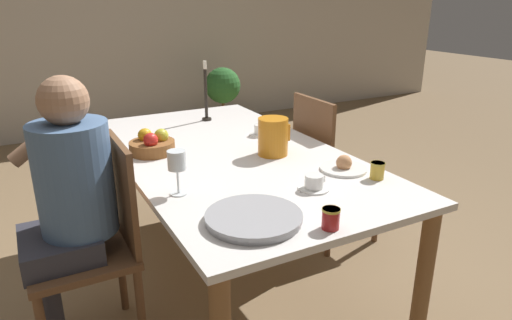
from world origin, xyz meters
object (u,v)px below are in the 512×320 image
wine_glass_water (177,162)px  serving_tray (254,218)px  candlestick_tall (206,97)px  teacup_near_person (314,183)px  chair_opposite (328,165)px  teacup_across (261,131)px  jam_jar_red (377,170)px  jam_jar_amber (331,218)px  chair_person_side (98,242)px  red_pitcher (273,136)px  fruit_bowl (152,145)px  bread_plate (344,166)px  potted_plant (223,90)px  person_seated (68,197)px

wine_glass_water → serving_tray: size_ratio=0.53×
wine_glass_water → candlestick_tall: 1.16m
teacup_near_person → candlestick_tall: 1.25m
candlestick_tall → chair_opposite: bearing=-45.0°
chair_opposite → teacup_across: bearing=-103.2°
teacup_near_person → jam_jar_red: bearing=-6.0°
chair_opposite → teacup_near_person: chair_opposite is taller
jam_jar_amber → candlestick_tall: bearing=83.2°
chair_person_side → candlestick_tall: size_ratio=2.47×
red_pitcher → serving_tray: bearing=-125.4°
red_pitcher → jam_jar_amber: bearing=-105.9°
fruit_bowl → bread_plate: bearing=-42.8°
red_pitcher → jam_jar_red: red_pitcher is taller
jam_jar_red → potted_plant: jam_jar_red is taller
chair_person_side → bread_plate: chair_person_side is taller
person_seated → potted_plant: size_ratio=1.64×
red_pitcher → chair_person_side: bearing=-175.9°
wine_glass_water → teacup_near_person: wine_glass_water is taller
teacup_near_person → potted_plant: (1.07, 3.29, -0.28)m
person_seated → bread_plate: person_seated is taller
person_seated → serving_tray: 0.78m
chair_person_side → potted_plant: bearing=-33.0°
teacup_near_person → fruit_bowl: (-0.45, 0.77, 0.02)m
teacup_across → fruit_bowl: size_ratio=0.57×
serving_tray → bread_plate: bearing=23.1°
red_pitcher → teacup_across: red_pitcher is taller
serving_tray → fruit_bowl: size_ratio=1.52×
wine_glass_water → jam_jar_amber: (0.36, -0.52, -0.09)m
person_seated → teacup_across: size_ratio=9.21×
chair_person_side → teacup_across: 1.10m
chair_opposite → bread_plate: bearing=-31.7°
person_seated → fruit_bowl: person_seated is taller
person_seated → teacup_near_person: (0.90, -0.41, 0.04)m
red_pitcher → candlestick_tall: (-0.03, 0.79, 0.06)m
jam_jar_amber → chair_person_side: bearing=133.6°
person_seated → red_pitcher: 0.98m
teacup_near_person → wine_glass_water: bearing=156.6°
teacup_across → potted_plant: bearing=70.6°
person_seated → potted_plant: 3.49m
teacup_near_person → candlestick_tall: (0.04, 1.25, 0.12)m
serving_tray → fruit_bowl: 0.91m
red_pitcher → bread_plate: (0.18, -0.34, -0.08)m
chair_opposite → bread_plate: (-0.35, -0.57, 0.24)m
chair_opposite → jam_jar_red: size_ratio=12.51×
teacup_across → serving_tray: (-0.54, -0.92, -0.01)m
fruit_bowl → chair_person_side: bearing=-134.4°
wine_glass_water → bread_plate: (0.75, -0.10, -0.12)m
wine_glass_water → potted_plant: bearing=62.9°
bread_plate → potted_plant: size_ratio=0.29×
chair_opposite → person_seated: 1.54m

